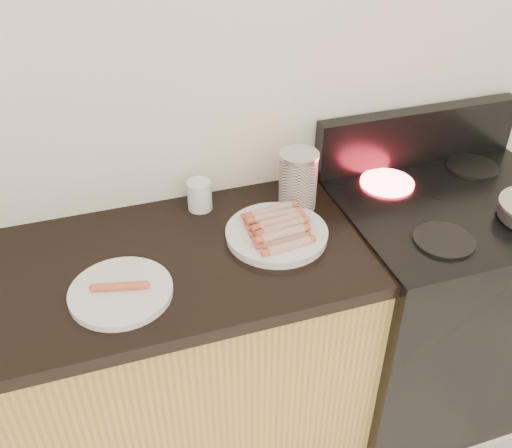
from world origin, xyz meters
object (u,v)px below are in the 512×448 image
object	(u,v)px
main_plate	(277,235)
canister	(298,180)
mug	(200,195)
stove	(434,304)
side_plate	(121,292)

from	to	relation	value
main_plate	canister	world-z (taller)	canister
main_plate	mug	world-z (taller)	mug
stove	side_plate	size ratio (longest dim) A/B	3.34
main_plate	side_plate	bearing A→B (deg)	-167.07
main_plate	stove	bearing A→B (deg)	-1.47
stove	canister	world-z (taller)	canister
canister	main_plate	bearing A→B (deg)	-130.55
canister	stove	bearing A→B (deg)	-17.34
main_plate	side_plate	size ratio (longest dim) A/B	1.11
stove	mug	size ratio (longest dim) A/B	9.37
canister	mug	bearing A→B (deg)	164.37
main_plate	side_plate	world-z (taller)	same
side_plate	canister	world-z (taller)	canister
main_plate	canister	distance (m)	0.20
stove	canister	size ratio (longest dim) A/B	4.76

